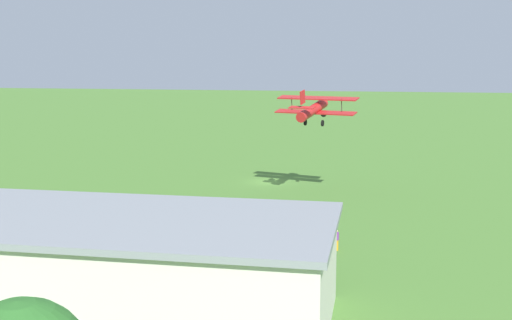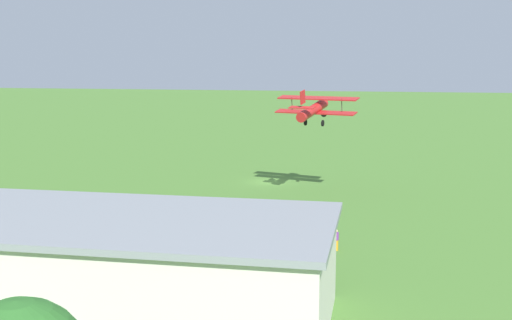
{
  "view_description": "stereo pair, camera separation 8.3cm",
  "coord_description": "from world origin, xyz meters",
  "px_view_note": "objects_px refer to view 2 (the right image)",
  "views": [
    {
      "loc": [
        -12.41,
        73.07,
        14.38
      ],
      "look_at": [
        -2.03,
        18.0,
        5.46
      ],
      "focal_mm": 45.95,
      "sensor_mm": 36.0,
      "label": 1
    },
    {
      "loc": [
        -12.49,
        73.05,
        14.38
      ],
      "look_at": [
        -2.03,
        18.0,
        5.46
      ],
      "focal_mm": 45.95,
      "sensor_mm": 36.0,
      "label": 2
    }
  ],
  "objects_px": {
    "hangar": "(81,266)",
    "person_beside_truck": "(66,224)",
    "biplane": "(314,109)",
    "person_at_fence_line": "(288,234)",
    "person_walking_on_apron": "(321,243)",
    "person_crossing_taxiway": "(336,240)",
    "person_watching_takeoff": "(323,235)"
  },
  "relations": [
    {
      "from": "person_at_fence_line",
      "to": "person_walking_on_apron",
      "type": "relative_size",
      "value": 1.01
    },
    {
      "from": "biplane",
      "to": "person_crossing_taxiway",
      "type": "distance_m",
      "value": 21.34
    },
    {
      "from": "person_at_fence_line",
      "to": "hangar",
      "type": "bearing_deg",
      "value": 59.42
    },
    {
      "from": "hangar",
      "to": "person_at_fence_line",
      "type": "relative_size",
      "value": 16.05
    },
    {
      "from": "hangar",
      "to": "biplane",
      "type": "bearing_deg",
      "value": -105.12
    },
    {
      "from": "biplane",
      "to": "person_beside_truck",
      "type": "bearing_deg",
      "value": 45.1
    },
    {
      "from": "biplane",
      "to": "person_at_fence_line",
      "type": "distance_m",
      "value": 20.45
    },
    {
      "from": "person_at_fence_line",
      "to": "person_crossing_taxiway",
      "type": "bearing_deg",
      "value": 171.14
    },
    {
      "from": "biplane",
      "to": "person_at_fence_line",
      "type": "bearing_deg",
      "value": 90.0
    },
    {
      "from": "hangar",
      "to": "biplane",
      "type": "height_order",
      "value": "biplane"
    },
    {
      "from": "hangar",
      "to": "person_at_fence_line",
      "type": "distance_m",
      "value": 18.44
    },
    {
      "from": "hangar",
      "to": "person_beside_truck",
      "type": "bearing_deg",
      "value": -60.28
    },
    {
      "from": "hangar",
      "to": "person_watching_takeoff",
      "type": "distance_m",
      "value": 20.21
    },
    {
      "from": "hangar",
      "to": "person_crossing_taxiway",
      "type": "bearing_deg",
      "value": -130.66
    },
    {
      "from": "biplane",
      "to": "person_beside_truck",
      "type": "height_order",
      "value": "biplane"
    },
    {
      "from": "biplane",
      "to": "person_walking_on_apron",
      "type": "xyz_separation_m",
      "value": [
        -2.67,
        20.43,
        -8.19
      ]
    },
    {
      "from": "person_walking_on_apron",
      "to": "person_watching_takeoff",
      "type": "xyz_separation_m",
      "value": [
        0.04,
        -2.06,
        -0.01
      ]
    },
    {
      "from": "biplane",
      "to": "person_watching_takeoff",
      "type": "xyz_separation_m",
      "value": [
        -2.63,
        18.36,
        -8.2
      ]
    },
    {
      "from": "person_beside_truck",
      "to": "person_crossing_taxiway",
      "type": "bearing_deg",
      "value": 177.93
    },
    {
      "from": "person_crossing_taxiway",
      "to": "person_walking_on_apron",
      "type": "relative_size",
      "value": 0.93
    },
    {
      "from": "person_at_fence_line",
      "to": "person_walking_on_apron",
      "type": "height_order",
      "value": "person_at_fence_line"
    },
    {
      "from": "hangar",
      "to": "person_walking_on_apron",
      "type": "relative_size",
      "value": 16.29
    },
    {
      "from": "person_at_fence_line",
      "to": "person_crossing_taxiway",
      "type": "relative_size",
      "value": 1.09
    },
    {
      "from": "hangar",
      "to": "person_beside_truck",
      "type": "height_order",
      "value": "hangar"
    },
    {
      "from": "person_crossing_taxiway",
      "to": "person_watching_takeoff",
      "type": "distance_m",
      "value": 1.46
    },
    {
      "from": "hangar",
      "to": "biplane",
      "type": "relative_size",
      "value": 3.17
    },
    {
      "from": "person_crossing_taxiway",
      "to": "person_walking_on_apron",
      "type": "distance_m",
      "value": 1.53
    },
    {
      "from": "hangar",
      "to": "person_crossing_taxiway",
      "type": "xyz_separation_m",
      "value": [
        -13.06,
        -15.2,
        -2.12
      ]
    },
    {
      "from": "person_walking_on_apron",
      "to": "person_at_fence_line",
      "type": "bearing_deg",
      "value": -32.18
    },
    {
      "from": "person_crossing_taxiway",
      "to": "person_walking_on_apron",
      "type": "bearing_deg",
      "value": 45.93
    },
    {
      "from": "person_walking_on_apron",
      "to": "person_watching_takeoff",
      "type": "height_order",
      "value": "person_walking_on_apron"
    },
    {
      "from": "person_crossing_taxiway",
      "to": "person_watching_takeoff",
      "type": "height_order",
      "value": "person_watching_takeoff"
    }
  ]
}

